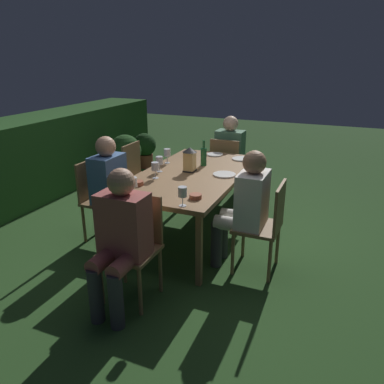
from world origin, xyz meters
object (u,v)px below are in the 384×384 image
at_px(chair_side_right_a, 99,196).
at_px(wine_glass_e, 183,193).
at_px(chair_head_near, 134,242).
at_px(bowl_olives, 196,196).
at_px(chair_head_far, 226,166).
at_px(wine_glass_a, 155,167).
at_px(person_in_rust, 120,235).
at_px(lantern_centerpiece, 190,158).
at_px(person_in_green, 231,152).
at_px(wine_glass_b, 167,153).
at_px(plate_c, 215,154).
at_px(chair_side_left_a, 265,223).
at_px(dining_table, 192,177).
at_px(plate_b, 241,159).
at_px(person_in_cream, 245,205).
at_px(wine_glass_c, 159,161).
at_px(plate_a, 224,175).
at_px(potted_plant_by_hedge, 125,153).
at_px(person_in_blue, 114,185).
at_px(bowl_bread, 138,183).
at_px(wine_glass_d, 133,183).
at_px(potted_plant_corner, 145,148).
at_px(chair_side_right_b, 140,174).
at_px(green_bottle_on_table, 204,156).

relative_size(chair_side_right_a, wine_glass_e, 5.15).
xyz_separation_m(chair_head_near, bowl_olives, (0.52, -0.33, 0.27)).
relative_size(chair_head_far, wine_glass_a, 5.15).
height_order(person_in_rust, lantern_centerpiece, person_in_rust).
height_order(person_in_green, wine_glass_b, person_in_green).
height_order(chair_head_near, person_in_rust, person_in_rust).
distance_m(wine_glass_b, plate_c, 0.69).
relative_size(chair_head_near, chair_side_left_a, 1.00).
distance_m(dining_table, plate_c, 0.81).
relative_size(wine_glass_a, plate_b, 0.78).
distance_m(person_in_rust, person_in_cream, 1.21).
height_order(wine_glass_c, plate_a, wine_glass_c).
bearing_deg(bowl_olives, lantern_centerpiece, 26.78).
distance_m(wine_glass_b, wine_glass_c, 0.35).
xyz_separation_m(chair_head_far, chair_side_left_a, (-1.65, -0.91, 0.00)).
distance_m(wine_glass_e, bowl_olives, 0.23).
bearing_deg(person_in_green, wine_glass_a, 171.12).
xyz_separation_m(chair_head_far, potted_plant_by_hedge, (0.33, 1.84, -0.08)).
relative_size(chair_head_far, lantern_centerpiece, 3.28).
relative_size(person_in_cream, wine_glass_b, 6.80).
height_order(person_in_blue, wine_glass_b, person_in_blue).
height_order(lantern_centerpiece, bowl_bread, lantern_centerpiece).
bearing_deg(wine_glass_e, chair_side_right_a, 68.81).
xyz_separation_m(wine_glass_d, plate_b, (1.57, -0.55, -0.11)).
bearing_deg(plate_c, bowl_olives, -166.71).
xyz_separation_m(person_in_blue, wine_glass_c, (0.34, -0.37, 0.21)).
distance_m(person_in_rust, bowl_olives, 0.79).
xyz_separation_m(chair_head_far, lantern_centerpiece, (-1.18, 0.04, 0.40)).
height_order(bowl_bread, potted_plant_by_hedge, bowl_bread).
xyz_separation_m(wine_glass_c, bowl_olives, (-0.60, -0.67, -0.10)).
distance_m(dining_table, wine_glass_b, 0.51).
bearing_deg(wine_glass_e, person_in_rust, 149.95).
xyz_separation_m(wine_glass_d, potted_plant_corner, (3.05, 1.64, -0.50)).
xyz_separation_m(chair_side_right_b, wine_glass_c, (-0.53, -0.57, 0.37)).
bearing_deg(person_in_blue, dining_table, -58.52).
relative_size(chair_head_near, wine_glass_a, 5.15).
xyz_separation_m(dining_table, plate_a, (0.05, -0.35, 0.06)).
height_order(chair_side_right_a, wine_glass_d, wine_glass_d).
distance_m(wine_glass_c, wine_glass_d, 0.75).
xyz_separation_m(green_bottle_on_table, wine_glass_b, (-0.07, 0.43, 0.01)).
height_order(wine_glass_b, wine_glass_c, same).
xyz_separation_m(lantern_centerpiece, bowl_bread, (-0.62, 0.28, -0.13)).
bearing_deg(bowl_bread, plate_c, -12.12).
bearing_deg(chair_head_near, plate_c, 0.79).
bearing_deg(chair_head_near, plate_b, -9.70).
xyz_separation_m(person_in_rust, wine_glass_c, (1.31, 0.34, 0.21)).
bearing_deg(chair_side_right_b, green_bottle_on_table, -97.62).
bearing_deg(wine_glass_b, plate_c, -34.45).
bearing_deg(chair_side_right_b, plate_a, -107.01).
bearing_deg(green_bottle_on_table, wine_glass_d, 168.82).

